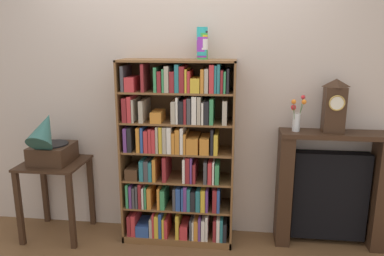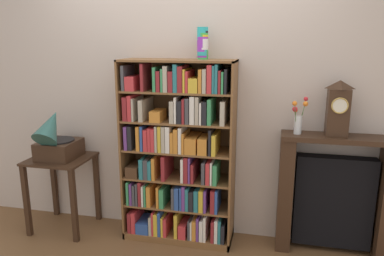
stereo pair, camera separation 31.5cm
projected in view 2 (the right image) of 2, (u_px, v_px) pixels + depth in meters
name	position (u px, v px, depth m)	size (l,w,h in m)	color
ground_plane	(176.00, 243.00, 3.32)	(7.78, 6.40, 0.02)	brown
wall_back	(195.00, 95.00, 3.30)	(4.78, 0.08, 2.60)	beige
bookshelf	(178.00, 157.00, 3.23)	(0.98, 0.35, 1.62)	brown
cup_stack	(203.00, 43.00, 3.01)	(0.09, 0.09, 0.26)	green
side_table_left	(62.00, 175.00, 3.47)	(0.54, 0.50, 0.71)	#382316
gramophone	(56.00, 139.00, 3.34)	(0.33, 0.47, 0.51)	#382316
fireplace_mantel	(334.00, 196.00, 3.08)	(0.92, 0.26, 1.03)	#382316
mantel_clock	(338.00, 108.00, 2.89)	(0.17, 0.15, 0.45)	#382316
flower_vase	(298.00, 119.00, 2.98)	(0.13, 0.15, 0.30)	silver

